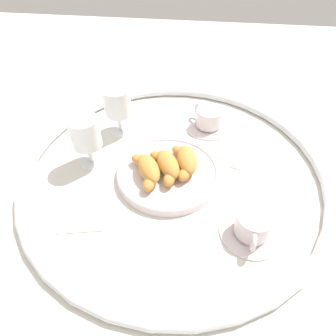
{
  "coord_description": "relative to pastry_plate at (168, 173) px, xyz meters",
  "views": [
    {
      "loc": [
        -0.55,
        -0.05,
        0.57
      ],
      "look_at": [
        -0.01,
        0.01,
        0.03
      ],
      "focal_mm": 32.35,
      "sensor_mm": 36.0,
      "label": 1
    }
  ],
  "objects": [
    {
      "name": "folded_napkin",
      "position": [
        -0.14,
        0.18,
        -0.01
      ],
      "size": [
        0.13,
        0.13,
        0.01
      ],
      "primitive_type": "cube",
      "rotation": [
        0.0,
        0.0,
        0.2
      ],
      "color": "silver",
      "rests_on": "ground_plane"
    },
    {
      "name": "ground_plane",
      "position": [
        0.01,
        -0.01,
        -0.01
      ],
      "size": [
        2.2,
        2.2,
        0.0
      ],
      "primitive_type": "plane",
      "color": "silver"
    },
    {
      "name": "pastry_plate",
      "position": [
        0.0,
        0.0,
        0.0
      ],
      "size": [
        0.26,
        0.26,
        0.02
      ],
      "color": "silver",
      "rests_on": "ground_plane"
    },
    {
      "name": "juice_glass_right",
      "position": [
        0.17,
        0.16,
        0.08
      ],
      "size": [
        0.08,
        0.08,
        0.14
      ],
      "color": "white",
      "rests_on": "ground_plane"
    },
    {
      "name": "coffee_cup_far",
      "position": [
        0.22,
        -0.1,
        0.01
      ],
      "size": [
        0.14,
        0.14,
        0.06
      ],
      "color": "silver",
      "rests_on": "ground_plane"
    },
    {
      "name": "table_chrome_rim",
      "position": [
        0.01,
        -0.01,
        -0.0
      ],
      "size": [
        0.78,
        0.78,
        0.02
      ],
      "primitive_type": "torus",
      "color": "silver",
      "rests_on": "ground_plane"
    },
    {
      "name": "coffee_cup_near",
      "position": [
        -0.15,
        -0.2,
        0.01
      ],
      "size": [
        0.14,
        0.14,
        0.06
      ],
      "color": "silver",
      "rests_on": "ground_plane"
    },
    {
      "name": "sugar_packet",
      "position": [
        0.07,
        -0.18,
        -0.01
      ],
      "size": [
        0.06,
        0.05,
        0.01
      ],
      "primitive_type": "cube",
      "rotation": [
        0.0,
        0.0,
        -0.44
      ],
      "color": "white",
      "rests_on": "ground_plane"
    },
    {
      "name": "croissant_extra",
      "position": [
        -0.02,
        0.05,
        0.03
      ],
      "size": [
        0.12,
        0.1,
        0.04
      ],
      "color": "#CC893D",
      "rests_on": "pastry_plate"
    },
    {
      "name": "croissant_large",
      "position": [
        0.02,
        -0.04,
        0.03
      ],
      "size": [
        0.13,
        0.08,
        0.04
      ],
      "color": "#CC893D",
      "rests_on": "pastry_plate"
    },
    {
      "name": "juice_glass_left",
      "position": [
        0.03,
        0.21,
        0.08
      ],
      "size": [
        0.08,
        0.08,
        0.14
      ],
      "color": "white",
      "rests_on": "ground_plane"
    },
    {
      "name": "croissant_small",
      "position": [
        -0.0,
        0.0,
        0.03
      ],
      "size": [
        0.12,
        0.1,
        0.04
      ],
      "color": "#CC893D",
      "rests_on": "pastry_plate"
    }
  ]
}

